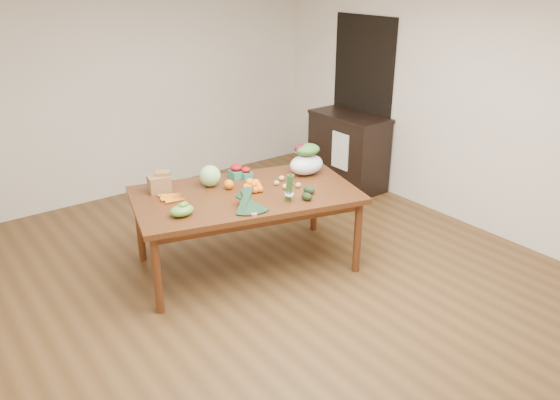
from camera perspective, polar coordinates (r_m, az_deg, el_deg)
floor at (r=4.84m, az=0.06°, el=-9.60°), size 6.00×6.00×0.00m
room_walls at (r=4.27m, az=0.07°, el=5.82°), size 5.02×6.02×2.70m
dining_table at (r=5.08m, az=-3.52°, el=-3.12°), size 2.20×1.58×0.75m
doorway_dark at (r=7.09m, az=8.50°, el=10.12°), size 0.02×1.00×2.10m
cabinet at (r=7.02m, az=7.12°, el=5.14°), size 0.52×1.02×0.94m
dish_towel at (r=6.74m, az=6.29°, el=5.12°), size 0.02×0.28×0.45m
paper_bag at (r=5.03m, az=-12.52°, el=1.83°), size 0.30×0.27×0.18m
cabbage at (r=5.07m, az=-7.32°, el=2.51°), size 0.20×0.20×0.20m
strawberry_basket_a at (r=5.26m, az=-4.59°, el=2.87°), size 0.15×0.15×0.11m
strawberry_basket_b at (r=5.25m, az=-3.57°, el=2.75°), size 0.12×0.12×0.09m
orange_a at (r=5.00m, az=-5.37°, el=1.63°), size 0.09×0.09×0.09m
orange_b at (r=5.06m, az=-3.18°, el=1.86°), size 0.08×0.08×0.08m
orange_c at (r=5.01m, az=-2.58°, el=1.72°), size 0.09×0.09×0.09m
mandarin_cluster at (r=4.94m, az=-2.75°, el=1.50°), size 0.22×0.22×0.10m
carrots at (r=4.87m, az=-11.13°, el=0.29°), size 0.27×0.27×0.03m
snap_pea_bag at (r=4.52m, az=-10.21°, el=-1.09°), size 0.20×0.15×0.09m
kale_bunch at (r=4.52m, az=-3.14°, el=-0.22°), size 0.41×0.47×0.16m
asparagus_bundle at (r=4.69m, az=0.97°, el=1.29°), size 0.11×0.13×0.26m
potato_a at (r=5.07m, az=-0.36°, el=1.80°), size 0.05×0.05×0.05m
potato_b at (r=4.99m, az=0.57°, el=1.42°), size 0.06×0.05×0.05m
potato_c at (r=5.07m, az=1.12°, el=1.81°), size 0.06×0.05×0.05m
potato_d at (r=5.19m, az=0.17°, el=2.30°), size 0.06×0.05×0.05m
potato_e at (r=5.02m, az=1.91°, el=1.57°), size 0.06×0.05×0.05m
avocado_a at (r=4.74m, az=2.81°, el=0.35°), size 0.10×0.12×0.07m
avocado_b at (r=4.88m, az=3.05°, el=1.05°), size 0.11×0.13×0.08m
salad_bag at (r=5.33m, az=2.78°, el=4.13°), size 0.41×0.35×0.27m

